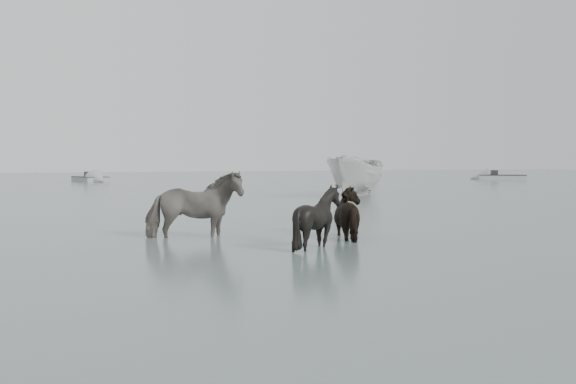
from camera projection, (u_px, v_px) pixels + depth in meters
name	position (u px, v px, depth m)	size (l,w,h in m)	color
ground	(292.00, 244.00, 12.55)	(140.00, 140.00, 0.00)	slate
pony_pinto	(194.00, 197.00, 13.57)	(0.93, 2.03, 1.72)	black
pony_dark	(355.00, 205.00, 13.62)	(1.39, 1.19, 1.40)	black
pony_black	(318.00, 211.00, 12.09)	(1.13, 1.27, 1.40)	black
boat_small	(357.00, 174.00, 28.56)	(1.89, 5.02, 1.94)	beige
skiff_port	(367.00, 177.00, 44.95)	(5.32, 1.60, 0.75)	#A6A8A6
skiff_mid	(90.00, 177.00, 46.38)	(4.59, 1.60, 0.75)	gray
skiff_star	(502.00, 175.00, 51.26)	(4.96, 1.60, 0.75)	#A4A4A0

